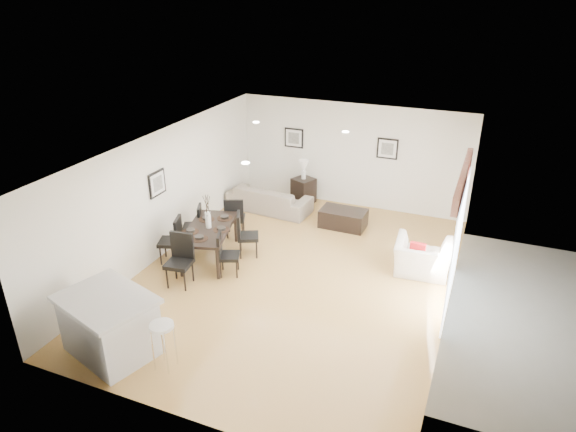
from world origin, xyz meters
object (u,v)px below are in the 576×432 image
at_px(armchair, 422,258).
at_px(coffee_table, 343,218).
at_px(dining_chair_wnear, 174,237).
at_px(dining_chair_foot, 235,215).
at_px(dining_table, 209,231).
at_px(dining_chair_efar, 244,232).
at_px(bar_stool, 162,331).
at_px(dining_chair_enear, 225,252).
at_px(dining_chair_wfar, 196,223).
at_px(side_table, 303,190).
at_px(dining_chair_head, 181,256).
at_px(kitchen_island, 110,325).
at_px(sofa, 269,199).

relative_size(armchair, coffee_table, 1.01).
height_order(dining_chair_wnear, dining_chair_foot, dining_chair_wnear).
xyz_separation_m(dining_table, dining_chair_wnear, (-0.62, -0.41, -0.09)).
bearing_deg(dining_chair_efar, bar_stool, 161.60).
height_order(dining_table, dining_chair_efar, dining_chair_efar).
bearing_deg(dining_chair_efar, dining_chair_enear, 154.32).
distance_m(dining_chair_wnear, dining_chair_wfar, 0.88).
relative_size(armchair, bar_stool, 1.36).
relative_size(coffee_table, side_table, 1.62).
distance_m(dining_chair_head, kitchen_island, 2.19).
distance_m(dining_chair_wnear, coffee_table, 4.10).
distance_m(dining_table, kitchen_island, 3.27).
distance_m(sofa, armchair, 4.50).
height_order(dining_chair_head, bar_stool, dining_chair_head).
bearing_deg(kitchen_island, bar_stool, 17.32).
xyz_separation_m(sofa, bar_stool, (0.97, -6.05, 0.37)).
bearing_deg(dining_chair_enear, dining_chair_wnear, 64.83).
distance_m(dining_table, dining_chair_foot, 1.09).
relative_size(dining_chair_wnear, dining_chair_efar, 1.03).
bearing_deg(dining_table, dining_chair_wnear, -161.52).
bearing_deg(dining_chair_wnear, dining_chair_enear, 68.04).
distance_m(dining_chair_wnear, dining_chair_enear, 1.24).
xyz_separation_m(coffee_table, bar_stool, (-1.09, -5.83, 0.47)).
bearing_deg(side_table, dining_chair_head, -99.43).
xyz_separation_m(dining_chair_efar, kitchen_island, (-0.52, -3.66, -0.03)).
height_order(dining_chair_head, kitchen_island, dining_chair_head).
height_order(dining_chair_wfar, coffee_table, dining_chair_wfar).
xyz_separation_m(armchair, dining_chair_wnear, (-4.91, -1.49, 0.21)).
bearing_deg(dining_chair_wfar, side_table, 131.38).
xyz_separation_m(dining_table, kitchen_island, (0.10, -3.26, -0.14)).
bearing_deg(bar_stool, dining_chair_efar, 97.50).
xyz_separation_m(dining_chair_wnear, side_table, (1.38, 4.02, -0.23)).
distance_m(sofa, kitchen_island, 6.05).
bearing_deg(side_table, kitchen_island, -95.55).
height_order(armchair, dining_chair_wnear, dining_chair_wnear).
height_order(dining_chair_efar, side_table, dining_chair_efar).
xyz_separation_m(dining_chair_wnear, dining_chair_foot, (0.65, 1.49, -0.02)).
xyz_separation_m(dining_table, dining_chair_head, (-0.01, -1.07, -0.07)).
bearing_deg(armchair, dining_chair_enear, 18.87).
xyz_separation_m(dining_chair_wnear, kitchen_island, (0.71, -2.86, -0.05)).
xyz_separation_m(dining_chair_head, side_table, (0.78, 4.69, -0.25)).
height_order(dining_chair_head, coffee_table, dining_chair_head).
bearing_deg(kitchen_island, dining_chair_efar, 99.19).
distance_m(sofa, dining_chair_efar, 2.45).
bearing_deg(armchair, dining_chair_head, 22.58).
bearing_deg(dining_table, sofa, 72.15).
relative_size(dining_chair_wfar, dining_chair_efar, 0.94).
relative_size(sofa, dining_chair_wnear, 2.14).
xyz_separation_m(armchair, kitchen_island, (-4.20, -4.34, 0.16)).
bearing_deg(side_table, bar_stool, -87.19).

